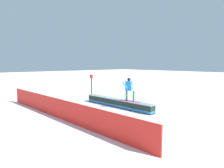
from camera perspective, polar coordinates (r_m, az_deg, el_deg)
name	(u,v)px	position (r m, az deg, el deg)	size (l,w,h in m)	color
ground_plane	(117,107)	(13.62, 1.56, -6.48)	(120.00, 120.00, 0.00)	white
grind_box	(118,103)	(13.57, 1.56, -5.46)	(5.71, 0.77, 0.55)	black
snowboarder	(129,88)	(12.68, 4.87, -1.24)	(1.48, 0.68, 1.47)	#BF2185
safety_fence	(59,109)	(11.13, -14.65, -6.73)	(12.52, 0.06, 1.05)	red
trail_marker	(91,86)	(16.79, -5.83, -0.49)	(0.40, 0.10, 1.98)	#262628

